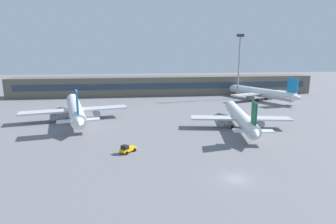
# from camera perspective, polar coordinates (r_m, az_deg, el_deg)

# --- Properties ---
(ground_plane) EXTENTS (400.00, 400.00, 0.00)m
(ground_plane) POSITION_cam_1_polar(r_m,az_deg,el_deg) (85.32, 4.05, -1.86)
(ground_plane) COLOR slate
(terminal_building) EXTENTS (144.83, 12.13, 9.00)m
(terminal_building) POSITION_cam_1_polar(r_m,az_deg,el_deg) (138.35, -0.50, 5.39)
(terminal_building) COLOR #5B564C
(terminal_building) RESTS_ON ground_plane
(airplane_near) EXTENTS (27.40, 38.84, 9.65)m
(airplane_near) POSITION_cam_1_polar(r_m,az_deg,el_deg) (80.65, 14.37, -0.88)
(airplane_near) COLOR silver
(airplane_near) RESTS_ON ground_plane
(airplane_mid) EXTENTS (31.74, 44.82, 11.21)m
(airplane_mid) POSITION_cam_1_polar(r_m,az_deg,el_deg) (91.72, -18.38, 0.71)
(airplane_mid) COLOR white
(airplane_mid) RESTS_ON ground_plane
(airplane_far) EXTENTS (29.65, 41.26, 10.75)m
(airplane_far) POSITION_cam_1_polar(r_m,az_deg,el_deg) (129.88, 17.81, 3.84)
(airplane_far) COLOR white
(airplane_far) RESTS_ON ground_plane
(baggage_tug_yellow) EXTENTS (3.56, 3.65, 1.75)m
(baggage_tug_yellow) POSITION_cam_1_polar(r_m,az_deg,el_deg) (59.24, -8.29, -7.44)
(baggage_tug_yellow) COLOR #F2B20C
(baggage_tug_yellow) RESTS_ON ground_plane
(floodlight_tower_west) EXTENTS (3.20, 0.80, 28.22)m
(floodlight_tower_west) POSITION_cam_1_polar(r_m,az_deg,el_deg) (128.70, 14.23, 9.75)
(floodlight_tower_west) COLOR gray
(floodlight_tower_west) RESTS_ON ground_plane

